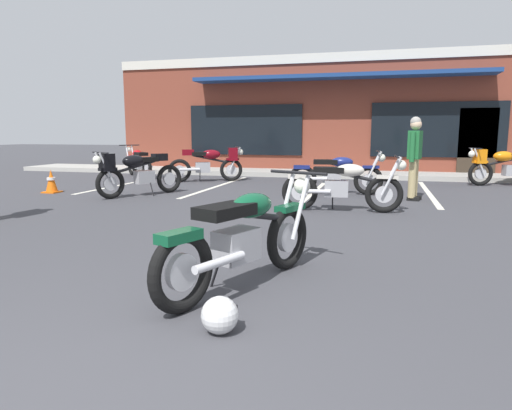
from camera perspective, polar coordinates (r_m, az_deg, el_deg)
ground_plane at (r=6.08m, az=0.80°, el=-3.91°), size 80.00×80.00×0.00m
sidewalk_kerb at (r=14.75m, az=9.51°, el=3.86°), size 22.00×1.80×0.14m
brick_storefront_building at (r=18.29m, az=10.86°, el=10.71°), size 15.55×6.63×3.90m
painted_stall_lines at (r=11.21m, az=7.60°, el=1.97°), size 10.31×4.80×0.01m
motorcycle_foreground_classic at (r=4.02m, az=-1.52°, el=-3.90°), size 1.09×2.00×0.98m
motorcycle_red_sportbike at (r=8.06m, az=10.74°, el=2.45°), size 2.11×0.66×0.98m
motorcycle_black_cruiser at (r=10.19m, az=-14.71°, el=4.03°), size 1.32×1.88×0.98m
motorcycle_silver_naked at (r=12.90m, az=-5.79°, el=5.26°), size 1.95×1.21×0.98m
motorcycle_blue_standard at (r=10.29m, az=9.97°, el=3.86°), size 2.11×0.68×0.98m
motorcycle_green_cafe_racer at (r=13.44m, az=28.54°, el=4.37°), size 2.06×0.94×0.98m
motorcycle_orange_scrambler at (r=14.65m, az=-14.39°, el=5.21°), size 1.71×1.59×0.98m
person_by_back_row at (r=9.77m, az=19.14°, el=6.11°), size 0.35×0.61×1.68m
helmet_on_pavement at (r=3.22m, az=-4.52°, el=-13.49°), size 0.26×0.26×0.26m
traffic_cone at (r=11.46m, az=-24.13°, el=2.70°), size 0.34×0.34×0.53m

